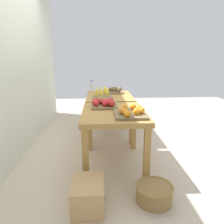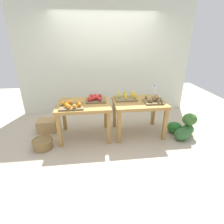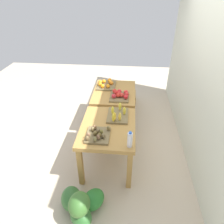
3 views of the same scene
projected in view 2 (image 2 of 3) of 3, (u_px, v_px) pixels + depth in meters
name	position (u px, v px, depth m)	size (l,w,h in m)	color
ground_plane	(112.00, 134.00, 3.79)	(8.00, 8.00, 0.00)	#C3B299
back_wall	(105.00, 55.00, 4.41)	(4.40, 0.12, 3.00)	silver
display_table_left	(84.00, 108.00, 3.48)	(1.04, 0.80, 0.73)	#A87C3E
display_table_right	(139.00, 106.00, 3.60)	(1.04, 0.80, 0.73)	#A87C3E
orange_bin	(72.00, 105.00, 3.23)	(0.44, 0.36, 0.11)	brown
apple_bin	(95.00, 99.00, 3.55)	(0.40, 0.34, 0.11)	brown
banana_crate	(126.00, 98.00, 3.63)	(0.45, 0.32, 0.17)	brown
kiwi_bin	(154.00, 101.00, 3.47)	(0.36, 0.33, 0.10)	brown
water_bottle	(154.00, 91.00, 3.85)	(0.07, 0.07, 0.23)	silver
watermelon_pile	(183.00, 128.00, 3.66)	(0.63, 0.66, 0.49)	#2F672D
wicker_basket	(43.00, 144.00, 3.29)	(0.38, 0.38, 0.18)	olive
cardboard_produce_box	(47.00, 126.00, 3.86)	(0.40, 0.30, 0.27)	tan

